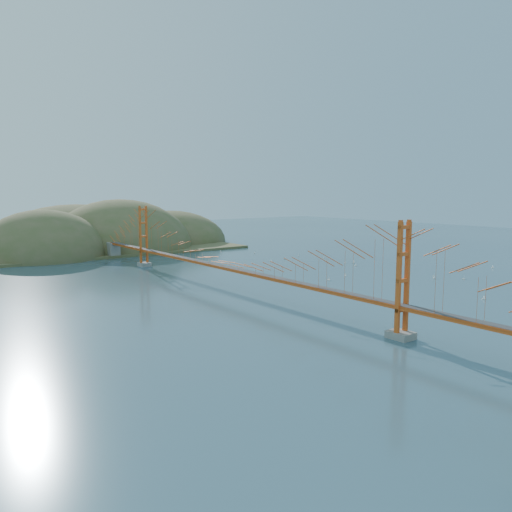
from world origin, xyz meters
TOP-DOWN VIEW (x-y plane):
  - ground at (0.00, 0.00)m, footprint 320.00×320.00m
  - bridge at (0.00, 0.18)m, footprint 2.20×94.40m
  - far_headlands at (2.21, 68.52)m, footprint 84.00×58.00m
  - sailboat_8 at (35.87, 8.58)m, footprint 0.64×0.53m
  - sailboat_0 at (17.56, -2.58)m, footprint 0.50×0.58m
  - sailboat_3 at (12.28, 10.45)m, footprint 0.53×0.53m
  - sailboat_11 at (51.95, -11.73)m, footprint 0.56×0.56m
  - sailboat_9 at (34.06, 23.40)m, footprint 0.48×0.52m
  - sailboat_13 at (32.68, -11.88)m, footprint 0.66×0.64m
  - sailboat_5 at (35.91, -15.37)m, footprint 0.57×0.59m
  - sailboat_4 at (34.31, 9.46)m, footprint 0.49×0.53m
  - sailboat_1 at (33.01, 5.53)m, footprint 0.64×0.64m
  - sailboat_12 at (23.75, 39.51)m, footprint 0.56×0.49m
  - sailboat_6 at (24.00, -25.34)m, footprint 0.54×0.54m
  - sailboat_15 at (29.20, 33.38)m, footprint 0.45×0.51m
  - sailboat_7 at (28.29, 21.29)m, footprint 0.56×0.49m
  - sailboat_16 at (23.72, 20.34)m, footprint 0.63×0.63m
  - sailboat_17 at (36.51, 17.90)m, footprint 0.52×0.46m
  - sailboat_14 at (22.72, -1.39)m, footprint 0.58×0.58m

SIDE VIEW (x-z plane):
  - ground at x=0.00m, z-range 0.00..0.00m
  - far_headlands at x=2.21m, z-range -12.50..12.50m
  - sailboat_3 at x=12.28m, z-range -0.14..0.41m
  - sailboat_15 at x=29.20m, z-range -0.15..0.42m
  - sailboat_6 at x=24.00m, z-range -0.15..0.43m
  - sailboat_9 at x=34.06m, z-range -0.16..0.43m
  - sailboat_4 at x=34.31m, z-range -0.16..0.44m
  - sailboat_17 at x=36.51m, z-range -0.16..0.44m
  - sailboat_11 at x=51.95m, z-range -0.16..0.44m
  - sailboat_14 at x=22.72m, z-range -0.17..0.45m
  - sailboat_7 at x=28.29m, z-range -0.17..0.46m
  - sailboat_12 at x=23.75m, z-range -0.17..0.46m
  - sailboat_0 at x=17.56m, z-range -0.18..0.48m
  - sailboat_5 at x=35.91m, z-range -0.18..0.48m
  - sailboat_1 at x=33.01m, z-range -0.19..0.49m
  - sailboat_16 at x=23.72m, z-range -0.19..0.49m
  - sailboat_13 at x=32.68m, z-range -0.21..0.53m
  - sailboat_8 at x=35.87m, z-range -0.21..0.53m
  - bridge at x=0.00m, z-range 1.01..13.01m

